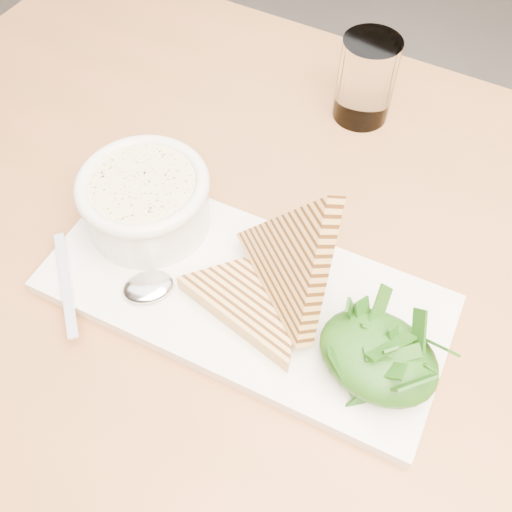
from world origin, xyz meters
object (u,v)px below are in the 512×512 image
Objects in this scene: soup_bowl at (147,206)px; glass_near at (366,80)px; table_top at (343,352)px; platter at (244,294)px.

glass_near is at bearing 73.54° from soup_bowl.
table_top is 12.67× the size of glass_near.
glass_near reaches higher than table_top.
platter is 3.72× the size of glass_near.
platter reaches higher than table_top.
platter is at bearing -4.76° from soup_bowl.
table_top is 0.24m from soup_bowl.
soup_bowl reaches higher than platter.
soup_bowl is (-0.13, 0.01, 0.03)m from platter.
soup_bowl is 0.30m from glass_near.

